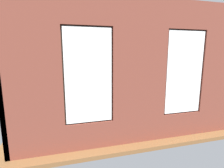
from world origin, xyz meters
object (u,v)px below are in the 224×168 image
object	(u,v)px
couch_by_window	(124,119)
potted_plant_corner_far_left	(202,103)
tv_flatscreen	(36,94)
potted_plant_near_tv	(53,106)
cup_ceramic	(105,96)
coffee_table	(105,98)
papasan_chair	(86,88)
media_console	(38,113)
potted_plant_mid_room_small	(126,97)
candle_jar	(100,95)
potted_plant_corner_near_left	(145,81)
couch_left	(163,97)
potted_plant_foreground_right	(51,87)
potted_plant_by_left_couch	(141,89)
remote_black	(94,98)

from	to	relation	value
couch_by_window	potted_plant_corner_far_left	size ratio (longest dim) A/B	1.92
tv_flatscreen	potted_plant_near_tv	world-z (taller)	tv_flatscreen
cup_ceramic	couch_by_window	bearing A→B (deg)	91.84
coffee_table	potted_plant_corner_far_left	xyz separation A→B (m)	(-2.60, 2.21, 0.23)
couch_by_window	potted_plant_near_tv	world-z (taller)	potted_plant_near_tv
cup_ceramic	papasan_chair	world-z (taller)	papasan_chair
couch_by_window	media_console	world-z (taller)	couch_by_window
potted_plant_mid_room_small	potted_plant_near_tv	bearing A→B (deg)	33.36
couch_by_window	papasan_chair	world-z (taller)	couch_by_window
candle_jar	potted_plant_corner_far_left	size ratio (longest dim) A/B	0.11
candle_jar	potted_plant_corner_near_left	bearing A→B (deg)	-147.73
tv_flatscreen	papasan_chair	distance (m)	3.14
candle_jar	potted_plant_corner_near_left	distance (m)	3.30
candle_jar	potted_plant_near_tv	world-z (taller)	potted_plant_near_tv
couch_by_window	papasan_chair	distance (m)	4.00
couch_left	potted_plant_mid_room_small	distance (m)	1.54
candle_jar	potted_plant_foreground_right	xyz separation A→B (m)	(1.92, -1.70, 0.12)
candle_jar	media_console	xyz separation A→B (m)	(2.23, 0.73, -0.26)
candle_jar	papasan_chair	world-z (taller)	papasan_chair
papasan_chair	couch_left	bearing A→B (deg)	145.30
potted_plant_near_tv	cup_ceramic	bearing A→B (deg)	-139.86
cup_ceramic	coffee_table	bearing A→B (deg)	-71.57
potted_plant_mid_room_small	potted_plant_by_left_couch	world-z (taller)	potted_plant_by_left_couch
media_console	tv_flatscreen	world-z (taller)	tv_flatscreen
potted_plant_mid_room_small	potted_plant_by_left_couch	bearing A→B (deg)	-142.22
potted_plant_near_tv	couch_by_window	bearing A→B (deg)	164.21
cup_ceramic	remote_black	xyz separation A→B (m)	(0.45, 0.12, -0.04)
papasan_chair	coffee_table	bearing A→B (deg)	105.53
potted_plant_mid_room_small	cup_ceramic	bearing A→B (deg)	17.33
candle_jar	papasan_chair	bearing A→B (deg)	-79.37
candle_jar	potted_plant_foreground_right	world-z (taller)	potted_plant_foreground_right
couch_left	tv_flatscreen	size ratio (longest dim) A/B	1.52
potted_plant_corner_far_left	potted_plant_by_left_couch	bearing A→B (deg)	-80.65
tv_flatscreen	potted_plant_mid_room_small	world-z (taller)	tv_flatscreen
tv_flatscreen	papasan_chair	xyz separation A→B (m)	(-1.90, -2.47, -0.42)
coffee_table	potted_plant_mid_room_small	bearing A→B (deg)	-162.67
cup_ceramic	potted_plant_near_tv	size ratio (longest dim) A/B	0.08
couch_left	tv_flatscreen	xyz separation A→B (m)	(4.86, 0.42, 0.54)
tv_flatscreen	papasan_chair	size ratio (longest dim) A/B	1.02
remote_black	potted_plant_corner_far_left	world-z (taller)	potted_plant_corner_far_left
cup_ceramic	tv_flatscreen	xyz separation A→B (m)	(2.41, 0.62, 0.38)
potted_plant_corner_far_left	potted_plant_mid_room_small	bearing A→B (deg)	-57.51
remote_black	papasan_chair	bearing A→B (deg)	-87.56
potted_plant_corner_near_left	potted_plant_corner_far_left	world-z (taller)	potted_plant_corner_near_left
cup_ceramic	media_console	bearing A→B (deg)	14.55
media_console	potted_plant_corner_far_left	world-z (taller)	potted_plant_corner_far_left
couch_by_window	potted_plant_corner_far_left	xyz separation A→B (m)	(-2.53, 0.10, 0.30)
potted_plant_corner_near_left	potted_plant_corner_far_left	distance (m)	4.07
potted_plant_near_tv	potted_plant_mid_room_small	world-z (taller)	potted_plant_near_tv
tv_flatscreen	candle_jar	bearing A→B (deg)	-162.02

